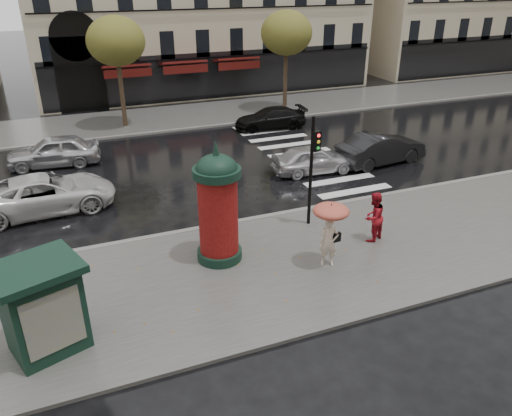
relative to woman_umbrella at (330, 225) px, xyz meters
name	(u,v)px	position (x,y,z in m)	size (l,w,h in m)	color
ground	(267,261)	(-1.71, 1.09, -1.60)	(160.00, 160.00, 0.00)	black
near_sidewalk	(273,267)	(-1.71, 0.59, -1.54)	(90.00, 7.00, 0.12)	#474744
far_sidewalk	(154,119)	(-1.71, 20.09, -1.54)	(90.00, 6.00, 0.12)	#474744
near_kerb	(237,222)	(-1.71, 4.09, -1.53)	(90.00, 0.25, 0.14)	slate
far_kerb	(164,131)	(-1.71, 17.09, -1.53)	(90.00, 0.25, 0.14)	slate
zebra_crossing	(300,153)	(4.29, 10.69, -1.60)	(3.60, 11.75, 0.01)	silver
tree_far_left	(116,41)	(-3.71, 19.09, 3.57)	(3.40, 3.40, 6.64)	#38281C
tree_far_right	(286,33)	(7.29, 19.09, 3.57)	(3.40, 3.40, 6.64)	#38281C
woman_umbrella	(330,225)	(0.00, 0.00, 0.00)	(1.17, 1.17, 2.25)	#F2DDC7
woman_red	(373,217)	(2.29, 0.88, -0.56)	(0.90, 0.70, 1.84)	#A3141F
man_burgundy	(216,213)	(-2.72, 3.49, -0.66)	(0.80, 0.52, 1.64)	#571126
morris_column	(218,205)	(-3.20, 1.73, 0.52)	(1.55, 1.55, 4.17)	black
traffic_light	(313,162)	(0.80, 2.81, 1.07)	(0.29, 0.41, 4.21)	black
newsstand	(42,307)	(-8.65, -0.84, -0.21)	(2.50, 2.30, 2.47)	black
car_silver	(313,159)	(3.57, 7.84, -0.91)	(1.63, 4.04, 1.38)	silver
car_darkgrey	(381,148)	(7.39, 7.73, -0.81)	(1.66, 4.77, 1.57)	black
car_white	(46,194)	(-8.52, 8.11, -0.84)	(2.53, 5.49, 1.53)	silver
car_black	(270,118)	(4.63, 15.50, -0.96)	(1.79, 4.41, 1.28)	black
car_far_silver	(54,151)	(-8.04, 13.55, -0.84)	(1.81, 4.49, 1.53)	silver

